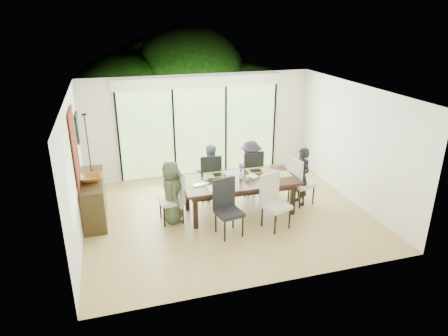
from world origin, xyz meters
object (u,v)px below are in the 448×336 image
object	(u,v)px
chair_right_end	(302,180)
person_far_left	(210,172)
cup_a	(206,178)
bowl	(91,178)
chair_near_right	(277,202)
laptop	(202,185)
person_right_end	(301,177)
chair_far_left	(210,176)
vase	(241,176)
chair_far_right	(250,171)
person_left_end	(172,192)
cup_c	(272,172)
cup_b	(248,178)
chair_near_left	(229,209)
person_far_right	(250,168)
sideboard	(94,198)
chair_left_end	(171,196)
table_top	(239,181)

from	to	relation	value
chair_right_end	person_far_left	xyz separation A→B (m)	(-1.95, 0.83, 0.10)
cup_a	bowl	distance (m)	2.38
chair_near_right	laptop	distance (m)	1.57
chair_near_right	person_right_end	world-z (taller)	person_right_end
chair_far_left	vase	bearing A→B (deg)	126.69
chair_far_right	cup_a	world-z (taller)	chair_far_right
person_left_end	cup_c	world-z (taller)	person_left_end
cup_b	bowl	bearing A→B (deg)	169.11
chair_near_left	chair_near_right	xyz separation A→B (m)	(1.00, 0.00, 0.00)
cup_a	bowl	bearing A→B (deg)	171.15
person_far_right	cup_c	size ratio (longest dim) A/B	10.40
laptop	sideboard	xyz separation A→B (m)	(-2.20, 0.72, -0.34)
cup_a	person_far_left	bearing A→B (deg)	69.81
chair_left_end	bowl	distance (m)	1.68
person_right_end	vase	bearing A→B (deg)	-99.61
sideboard	bowl	distance (m)	0.52
person_far_left	cup_a	xyz separation A→B (m)	(-0.25, -0.68, 0.16)
chair_near_right	cup_a	distance (m)	1.60
vase	sideboard	xyz separation A→B (m)	(-3.10, 0.57, -0.39)
chair_left_end	person_right_end	xyz separation A→B (m)	(2.98, 0.00, 0.10)
person_far_right	vase	bearing A→B (deg)	43.09
person_far_left	person_far_right	size ratio (longest dim) A/B	1.00
chair_near_right	laptop	size ratio (longest dim) A/B	3.33
chair_far_left	chair_near_right	distance (m)	1.96
chair_far_left	cup_c	size ratio (longest dim) A/B	8.87
table_top	cup_b	distance (m)	0.20
table_top	person_right_end	xyz separation A→B (m)	(1.48, 0.00, -0.08)
laptop	cup_c	size ratio (longest dim) A/B	2.66
person_left_end	chair_far_right	bearing A→B (deg)	-70.68
chair_right_end	person_far_right	bearing A→B (deg)	35.08
sideboard	cup_a	bearing A→B (deg)	-11.21
person_left_end	person_far_right	xyz separation A→B (m)	(2.03, 0.83, 0.00)
chair_near_right	person_left_end	bearing A→B (deg)	137.33
chair_near_right	person_left_end	distance (m)	2.16
table_top	cup_b	world-z (taller)	cup_b
chair_left_end	chair_far_right	xyz separation A→B (m)	(2.05, 0.85, 0.00)
cup_c	table_top	bearing A→B (deg)	-172.87
chair_far_left	person_far_right	xyz separation A→B (m)	(1.00, -0.02, 0.10)
cup_c	person_left_end	bearing A→B (deg)	-177.49
person_left_end	cup_c	size ratio (longest dim) A/B	10.40
cup_a	person_left_end	bearing A→B (deg)	-169.11
chair_left_end	sideboard	bearing A→B (deg)	-114.77
chair_near_right	cup_c	xyz separation A→B (m)	(0.30, 0.97, 0.26)
cup_b	chair_far_right	bearing A→B (deg)	67.17
person_left_end	cup_a	size ratio (longest dim) A/B	10.40
chair_near_right	person_far_right	world-z (taller)	person_far_right
chair_right_end	person_far_left	size ratio (longest dim) A/B	0.85
cup_a	cup_c	bearing A→B (deg)	-1.91
cup_a	cup_c	world-z (taller)	same
vase	cup_c	xyz separation A→B (m)	(0.75, 0.05, -0.01)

